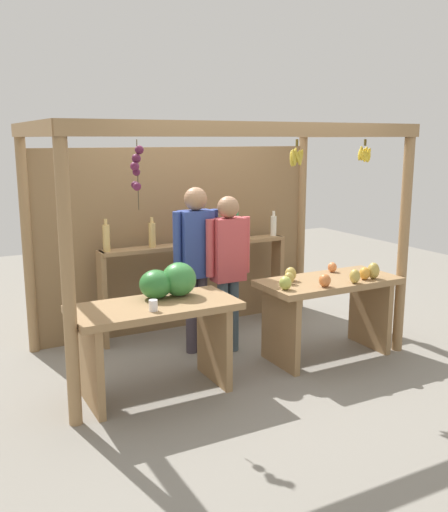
% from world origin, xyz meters
% --- Properties ---
extents(ground_plane, '(12.00, 12.00, 0.00)m').
position_xyz_m(ground_plane, '(0.00, 0.00, 0.00)').
color(ground_plane, gray).
rests_on(ground_plane, ground).
extents(market_stall, '(3.39, 1.82, 2.25)m').
position_xyz_m(market_stall, '(0.00, 0.41, 1.30)').
color(market_stall, '#99754C').
rests_on(market_stall, ground).
extents(fruit_counter_left, '(1.37, 0.66, 1.08)m').
position_xyz_m(fruit_counter_left, '(-0.84, -0.60, 0.67)').
color(fruit_counter_left, '#99754C').
rests_on(fruit_counter_left, ground).
extents(fruit_counter_right, '(1.37, 0.64, 0.94)m').
position_xyz_m(fruit_counter_right, '(0.89, -0.65, 0.59)').
color(fruit_counter_right, '#99754C').
rests_on(fruit_counter_right, ground).
extents(bottle_shelf_unit, '(2.18, 0.22, 1.36)m').
position_xyz_m(bottle_shelf_unit, '(0.08, 0.64, 0.80)').
color(bottle_shelf_unit, '#99754C').
rests_on(bottle_shelf_unit, ground).
extents(vendor_man, '(0.48, 0.22, 1.66)m').
position_xyz_m(vendor_man, '(-0.18, 0.07, 1.00)').
color(vendor_man, '#403842').
rests_on(vendor_man, ground).
extents(vendor_woman, '(0.48, 0.21, 1.57)m').
position_xyz_m(vendor_woman, '(0.10, -0.07, 0.94)').
color(vendor_woman, '#415461').
rests_on(vendor_woman, ground).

